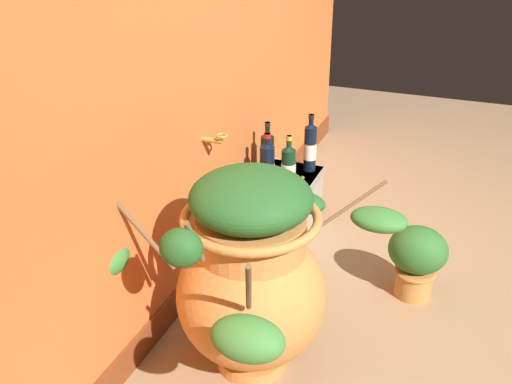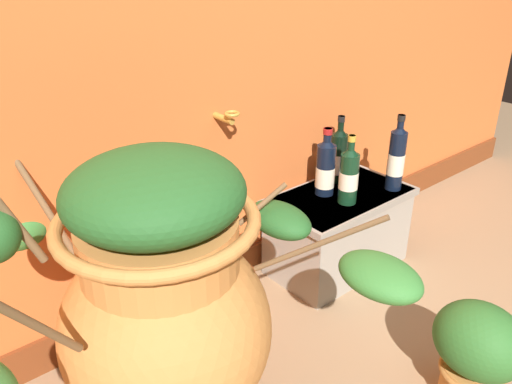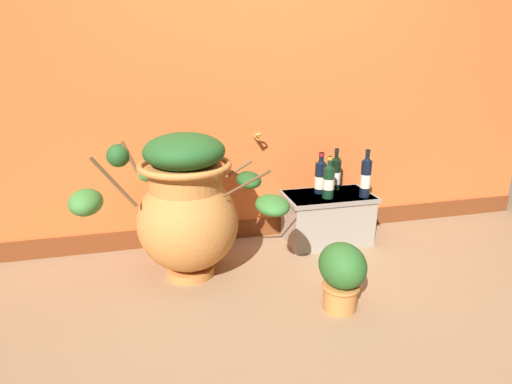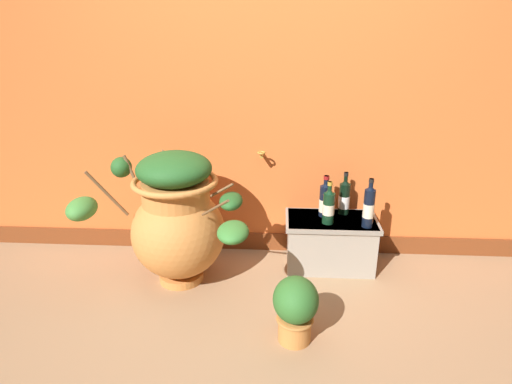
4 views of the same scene
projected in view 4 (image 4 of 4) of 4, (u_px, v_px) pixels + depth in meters
ground_plane at (262, 351)px, 2.24m from camera, size 7.00×7.00×0.00m
back_wall at (271, 71)px, 2.90m from camera, size 4.40×0.33×2.60m
terracotta_urn at (176, 218)px, 2.72m from camera, size 1.08×1.12×0.87m
stone_ledge at (330, 241)px, 2.98m from camera, size 0.62×0.36×0.36m
wine_bottle_left at (325, 199)px, 2.93m from camera, size 0.08×0.08×0.29m
wine_bottle_middle at (369, 206)px, 2.76m from camera, size 0.07×0.07×0.33m
wine_bottle_right at (344, 197)px, 2.97m from camera, size 0.08×0.08×0.30m
wine_bottle_back at (329, 206)px, 2.82m from camera, size 0.08×0.08×0.29m
potted_shrub at (295, 307)px, 2.25m from camera, size 0.24×0.28×0.37m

